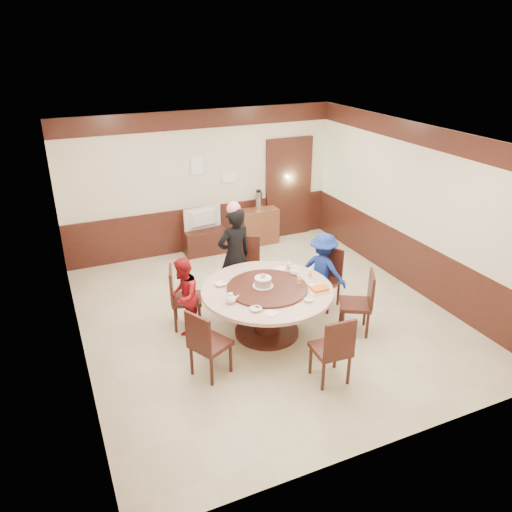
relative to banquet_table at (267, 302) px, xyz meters
name	(u,v)px	position (x,y,z in m)	size (l,w,h in m)	color
room	(266,253)	(0.20, 0.48, 0.55)	(6.00, 6.04, 2.84)	beige
banquet_table	(267,302)	(0.00, 0.00, 0.00)	(1.91, 1.91, 0.78)	#361611
chair_0	(324,289)	(1.20, 0.37, -0.23)	(0.61, 0.60, 0.97)	#361611
chair_1	(247,276)	(0.24, 1.30, -0.23)	(0.58, 0.59, 0.97)	#361611
chair_2	(186,308)	(-1.03, 0.70, -0.23)	(0.55, 0.54, 0.97)	#361611
chair_3	(210,354)	(-1.09, -0.58, -0.23)	(0.60, 0.59, 0.97)	#361611
chair_4	(331,360)	(0.28, -1.32, -0.23)	(0.47, 0.48, 0.97)	#361611
chair_5	(356,313)	(1.24, -0.48, -0.23)	(0.60, 0.60, 0.97)	#361611
person_standing	(235,256)	(-0.07, 1.11, 0.29)	(0.60, 0.39, 1.65)	black
person_red	(183,296)	(-1.09, 0.56, 0.06)	(0.57, 0.45, 1.18)	maroon
person_blue	(323,270)	(1.19, 0.44, 0.09)	(0.80, 0.46, 1.24)	navy
birthday_cake	(263,282)	(-0.05, 0.05, 0.32)	(0.30, 0.30, 0.20)	white
teapot_left	(231,299)	(-0.63, -0.17, 0.28)	(0.17, 0.15, 0.13)	white
teapot_right	(294,271)	(0.56, 0.23, 0.28)	(0.17, 0.15, 0.13)	white
bowl_0	(220,284)	(-0.58, 0.37, 0.24)	(0.17, 0.17, 0.04)	white
bowl_1	(308,300)	(0.36, -0.56, 0.24)	(0.13, 0.13, 0.04)	white
bowl_2	(256,309)	(-0.40, -0.50, 0.24)	(0.16, 0.16, 0.04)	white
bowl_3	(311,285)	(0.62, -0.19, 0.24)	(0.13, 0.13, 0.04)	white
saucer_near	(271,313)	(-0.25, -0.65, 0.22)	(0.18, 0.18, 0.01)	white
saucer_far	(280,269)	(0.45, 0.50, 0.22)	(0.18, 0.18, 0.01)	white
shrimp_platter	(320,290)	(0.64, -0.38, 0.24)	(0.30, 0.20, 0.06)	white
bottle_0	(299,280)	(0.47, -0.08, 0.30)	(0.06, 0.06, 0.16)	white
bottle_1	(310,274)	(0.72, 0.04, 0.30)	(0.06, 0.06, 0.16)	white
bottle_2	(288,267)	(0.53, 0.37, 0.30)	(0.06, 0.06, 0.16)	white
tv_stand	(205,241)	(0.11, 3.22, -0.28)	(0.85, 0.45, 0.50)	#361611
television	(204,219)	(0.11, 3.22, 0.19)	(0.79, 0.10, 0.45)	gray
side_cabinet	(258,226)	(1.31, 3.25, -0.16)	(0.80, 0.40, 0.75)	brown
thermos	(259,201)	(1.32, 3.25, 0.41)	(0.15, 0.15, 0.38)	silver
notice_left	(197,166)	(0.09, 3.42, 1.22)	(0.25, 0.00, 0.35)	white
notice_right	(229,177)	(0.74, 3.42, 0.92)	(0.30, 0.00, 0.22)	white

